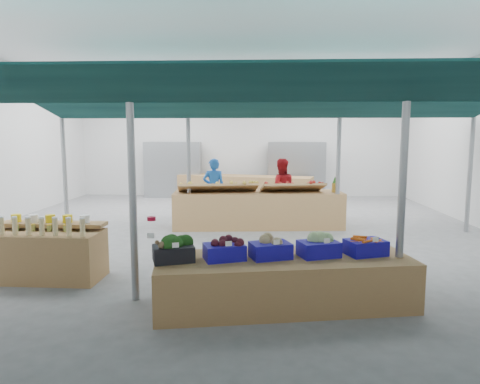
{
  "coord_description": "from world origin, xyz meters",
  "views": [
    {
      "loc": [
        0.67,
        -9.51,
        2.19
      ],
      "look_at": [
        0.31,
        -1.6,
        1.17
      ],
      "focal_mm": 32.0,
      "sensor_mm": 36.0,
      "label": 1
    }
  ],
  "objects_px": {
    "fruit_counter": "(258,210)",
    "veg_counter": "(284,281)",
    "vendor_right": "(281,189)",
    "vendor_left": "(214,189)",
    "bottle_shelf": "(48,253)"
  },
  "relations": [
    {
      "from": "bottle_shelf",
      "to": "vendor_right",
      "type": "height_order",
      "value": "vendor_right"
    },
    {
      "from": "bottle_shelf",
      "to": "vendor_right",
      "type": "bearing_deg",
      "value": 54.09
    },
    {
      "from": "bottle_shelf",
      "to": "fruit_counter",
      "type": "relative_size",
      "value": 0.42
    },
    {
      "from": "bottle_shelf",
      "to": "veg_counter",
      "type": "relative_size",
      "value": 0.52
    },
    {
      "from": "veg_counter",
      "to": "fruit_counter",
      "type": "distance_m",
      "value": 4.89
    },
    {
      "from": "fruit_counter",
      "to": "bottle_shelf",
      "type": "bearing_deg",
      "value": -133.58
    },
    {
      "from": "bottle_shelf",
      "to": "veg_counter",
      "type": "xyz_separation_m",
      "value": [
        3.6,
        -0.9,
        -0.09
      ]
    },
    {
      "from": "fruit_counter",
      "to": "veg_counter",
      "type": "bearing_deg",
      "value": -90.18
    },
    {
      "from": "veg_counter",
      "to": "vendor_left",
      "type": "relative_size",
      "value": 2.02
    },
    {
      "from": "fruit_counter",
      "to": "vendor_right",
      "type": "bearing_deg",
      "value": 57.04
    },
    {
      "from": "bottle_shelf",
      "to": "fruit_counter",
      "type": "bearing_deg",
      "value": 52.01
    },
    {
      "from": "fruit_counter",
      "to": "vendor_left",
      "type": "xyz_separation_m",
      "value": [
        -1.2,
        1.1,
        0.38
      ]
    },
    {
      "from": "veg_counter",
      "to": "vendor_right",
      "type": "relative_size",
      "value": 2.02
    },
    {
      "from": "bottle_shelf",
      "to": "veg_counter",
      "type": "distance_m",
      "value": 3.72
    },
    {
      "from": "fruit_counter",
      "to": "vendor_right",
      "type": "xyz_separation_m",
      "value": [
        0.6,
        1.1,
        0.38
      ]
    }
  ]
}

